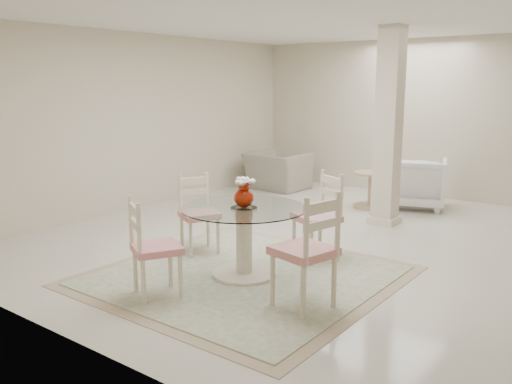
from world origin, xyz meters
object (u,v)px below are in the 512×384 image
Objects in this scene: dining_chair_west at (197,207)px; side_table at (370,191)px; dining_table at (244,242)px; armchair_white at (417,183)px; dining_chair_south at (149,241)px; recliner_taupe at (278,171)px; column at (389,127)px; dining_chair_east at (310,243)px; dining_chair_north at (322,210)px; red_vase at (244,192)px.

side_table is at bearing 17.43° from dining_chair_west.
dining_table is 1.44× the size of armchair_white.
dining_chair_south is 0.99× the size of recliner_taupe.
column reaches higher than dining_chair_south.
column reaches higher than dining_chair_east.
dining_table is at bearing 68.86° from armchair_white.
column reaches higher than dining_chair_north.
column is 3.09× the size of armchair_white.
recliner_taupe is at bearing 120.75° from red_vase.
armchair_white reaches higher than dining_table.
red_vase is 1.07m from dining_chair_west.
column is 3.07m from dining_table.
recliner_taupe is at bearing 156.22° from column.
dining_chair_east reaches higher than red_vase.
dining_chair_west is at bearing -35.86° from dining_chair_south.
dining_chair_east is (0.97, -0.32, -0.27)m from red_vase.
dining_chair_south is (-0.34, -0.96, -0.34)m from red_vase.
dining_chair_north is 2.82m from side_table.
dining_chair_west is (-1.93, 0.66, -0.08)m from dining_chair_east.
recliner_taupe reaches higher than side_table.
armchair_white is (-0.11, 3.17, -0.17)m from dining_chair_north.
dining_table is 1.03m from dining_chair_west.
recliner_taupe is (-2.66, 1.17, -1.01)m from column.
dining_chair_north is 4.16m from recliner_taupe.
dining_chair_north is 1.44m from dining_chair_west.
column reaches higher than red_vase.
side_table is at bearing 129.50° from dining_chair_north.
red_vase is at bearing -80.92° from dining_chair_south.
dining_table is at bearing -84.05° from dining_chair_north.
red_vase is at bearing -81.78° from dining_chair_west.
dining_chair_east is at bearing -71.63° from side_table.
recliner_taupe is at bearing -129.80° from dining_chair_east.
recliner_taupe is 1.19× the size of armchair_white.
dining_chair_south is at bearing -98.52° from column.
dining_chair_west is (-1.20, -2.56, -0.82)m from column.
dining_chair_north is (0.34, 0.96, 0.20)m from dining_table.
dining_chair_east reaches higher than dining_chair_west.
dining_chair_south is (-1.31, -0.64, -0.07)m from dining_chair_east.
dining_table is at bearing 161.57° from red_vase.
dining_table is 1.21× the size of recliner_taupe.
dining_chair_west is at bearing 160.63° from red_vase.
dining_chair_east is at bearing 81.50° from armchair_white.
red_vase is at bearing -95.84° from dining_chair_east.
dining_chair_east is 1.46m from dining_chair_south.
armchair_white reaches higher than side_table.
dining_chair_south is at bearing 114.80° from recliner_taupe.
dining_chair_north reaches higher than red_vase.
dining_chair_north reaches higher than side_table.
dining_chair_south is at bearing -109.51° from red_vase.
dining_chair_east reaches higher than recliner_taupe.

